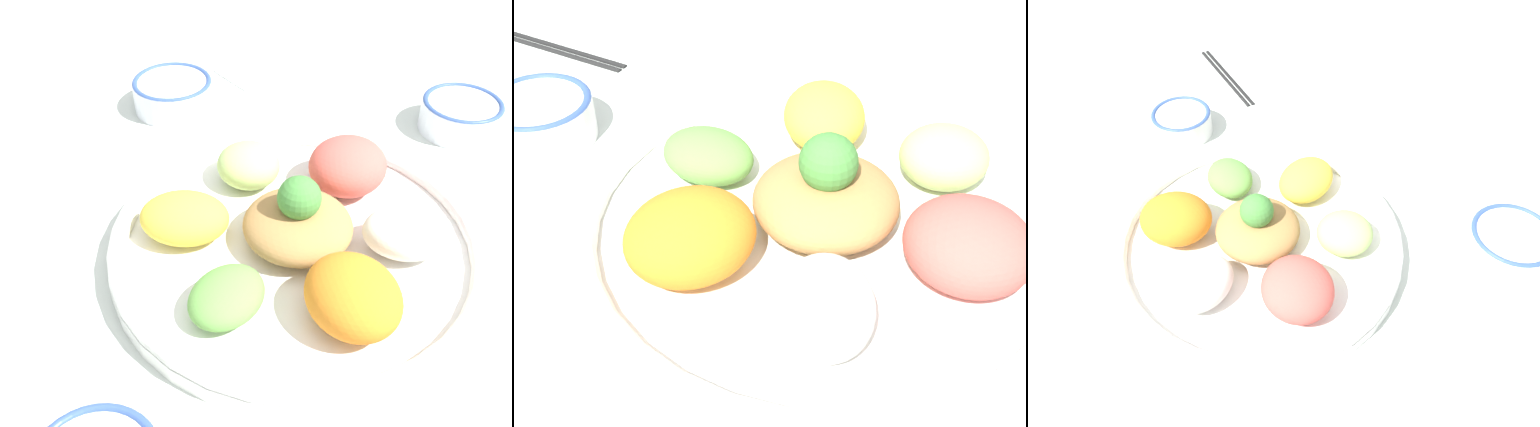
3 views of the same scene
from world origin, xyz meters
The scene contains 5 objects.
ground_plane centered at (0.00, 0.00, 0.00)m, with size 2.40×2.40×0.00m, color silver.
salad_platter centered at (0.00, -0.01, 0.03)m, with size 0.40×0.40×0.10m.
sauce_bowl_red centered at (-0.10, -0.30, 0.02)m, with size 0.10×0.10×0.04m.
sauce_bowl_dark centered at (-0.23, 0.24, 0.03)m, with size 0.11×0.11×0.05m.
chopsticks_pair_far centered at (-0.27, -0.38, 0.00)m, with size 0.08×0.22×0.01m.
Camera 3 is at (0.30, 0.32, 0.56)m, focal length 35.00 mm.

